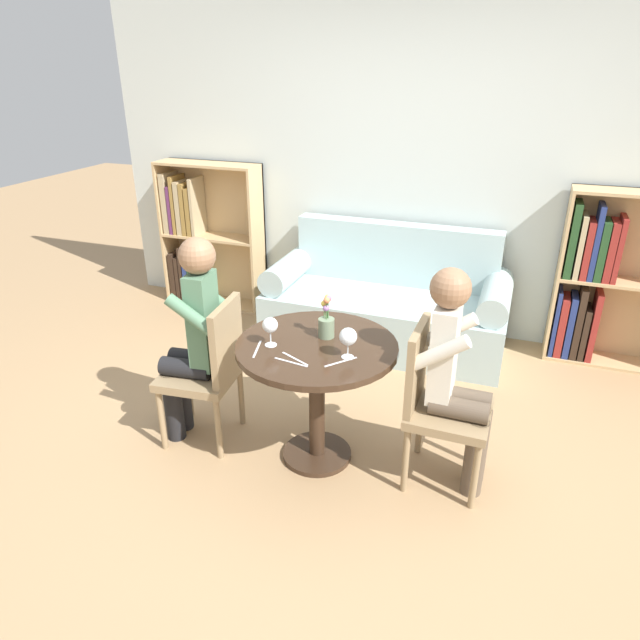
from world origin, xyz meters
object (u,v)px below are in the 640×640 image
object	(u,v)px
bookshelf_left	(201,235)
wine_glass_left	(270,326)
flower_vase	(326,322)
couch	(386,306)
chair_left	(210,366)
person_right	(457,376)
bookshelf_right	(604,282)
wine_glass_right	(348,338)
person_left	(193,338)
chair_right	(437,399)

from	to	relation	value
bookshelf_left	wine_glass_left	bearing A→B (deg)	-50.68
flower_vase	couch	bearing A→B (deg)	90.68
chair_left	person_right	xyz separation A→B (m)	(1.39, 0.10, 0.16)
couch	bookshelf_right	distance (m)	1.61
bookshelf_left	bookshelf_right	xyz separation A→B (m)	(3.39, -0.00, -0.01)
bookshelf_right	flower_vase	xyz separation A→B (m)	(-1.54, -1.76, 0.20)
person_right	bookshelf_left	bearing A→B (deg)	55.80
wine_glass_right	wine_glass_left	bearing A→B (deg)	-178.44
bookshelf_left	bookshelf_right	bearing A→B (deg)	-0.05
person_right	wine_glass_left	xyz separation A→B (m)	(-0.96, -0.16, 0.20)
bookshelf_right	flower_vase	bearing A→B (deg)	-131.21
person_left	chair_left	bearing A→B (deg)	94.12
person_left	person_right	world-z (taller)	person_left
wine_glass_right	bookshelf_left	bearing A→B (deg)	136.17
flower_vase	wine_glass_left	bearing A→B (deg)	-140.64
bookshelf_right	person_left	xyz separation A→B (m)	(-2.30, -1.92, 0.05)
bookshelf_right	flower_vase	distance (m)	2.35
couch	wine_glass_right	xyz separation A→B (m)	(0.20, -1.68, 0.54)
bookshelf_left	chair_right	size ratio (longest dim) A/B	1.45
bookshelf_right	person_right	bearing A→B (deg)	-114.50
wine_glass_right	flower_vase	size ratio (longest dim) A/B	0.67
bookshelf_right	chair_right	xyz separation A→B (m)	(-0.91, -1.80, -0.13)
bookshelf_left	flower_vase	size ratio (longest dim) A/B	5.35
chair_right	chair_left	bearing A→B (deg)	95.40
person_left	flower_vase	xyz separation A→B (m)	(0.75, 0.16, 0.15)
wine_glass_left	wine_glass_right	xyz separation A→B (m)	(0.42, 0.01, -0.00)
person_right	wine_glass_left	world-z (taller)	person_right
wine_glass_right	chair_left	bearing A→B (deg)	176.92
bookshelf_left	wine_glass_right	distance (m)	2.83
bookshelf_left	person_right	size ratio (longest dim) A/B	1.06
chair_left	person_right	size ratio (longest dim) A/B	0.73
chair_left	chair_right	xyz separation A→B (m)	(1.30, 0.10, 0.00)
person_right	wine_glass_right	xyz separation A→B (m)	(-0.54, -0.15, 0.20)
person_left	wine_glass_right	bearing A→B (deg)	82.09
couch	person_right	world-z (taller)	person_right
couch	person_right	size ratio (longest dim) A/B	1.54
couch	person_left	distance (m)	1.85
wine_glass_right	bookshelf_right	bearing A→B (deg)	55.08
wine_glass_right	chair_right	bearing A→B (deg)	18.27
person_left	flower_vase	distance (m)	0.78
couch	flower_vase	world-z (taller)	flower_vase
bookshelf_right	person_left	bearing A→B (deg)	-140.11
chair_left	chair_right	world-z (taller)	same
chair_right	person_right	world-z (taller)	person_right
couch	flower_vase	xyz separation A→B (m)	(0.02, -1.50, 0.51)
chair_right	wine_glass_right	size ratio (longest dim) A/B	5.49
chair_left	chair_right	distance (m)	1.30
bookshelf_right	person_left	size ratio (longest dim) A/B	1.03
chair_right	bookshelf_left	bearing A→B (deg)	54.87
chair_left	wine_glass_left	distance (m)	0.56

